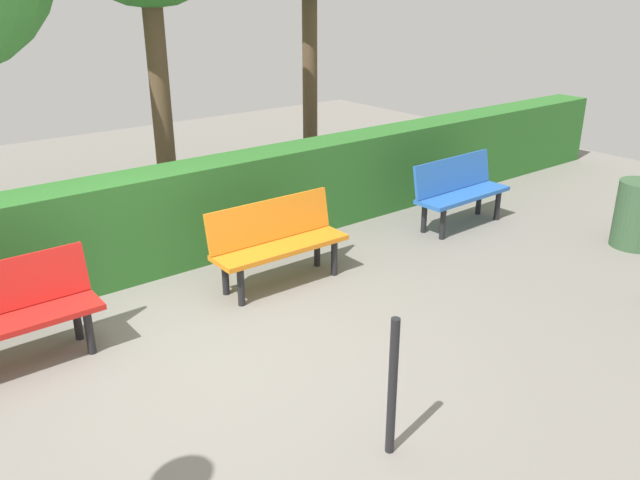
# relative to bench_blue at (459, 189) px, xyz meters

# --- Properties ---
(ground_plane) EXTENTS (18.18, 18.18, 0.00)m
(ground_plane) POSITION_rel_bench_blue_xyz_m (4.07, 0.76, -0.48)
(ground_plane) COLOR gray
(bench_blue) EXTENTS (1.40, 0.49, 0.86)m
(bench_blue) POSITION_rel_bench_blue_xyz_m (0.00, 0.00, 0.00)
(bench_blue) COLOR blue
(bench_blue) RESTS_ON ground_plane
(bench_orange) EXTENTS (1.45, 0.48, 0.86)m
(bench_orange) POSITION_rel_bench_blue_xyz_m (2.80, -0.01, 0.00)
(bench_orange) COLOR orange
(bench_orange) RESTS_ON ground_plane
(hedge_row) EXTENTS (14.18, 0.54, 1.08)m
(hedge_row) POSITION_rel_bench_blue_xyz_m (2.85, -1.10, 0.06)
(hedge_row) COLOR #2D6B28
(hedge_row) RESTS_ON ground_plane
(railing_post_mid) EXTENTS (0.06, 0.06, 1.00)m
(railing_post_mid) POSITION_rel_bench_blue_xyz_m (3.71, 2.60, 0.02)
(railing_post_mid) COLOR black
(railing_post_mid) RESTS_ON ground_plane
(trash_bin) EXTENTS (0.52, 0.52, 0.79)m
(trash_bin) POSITION_rel_bench_blue_xyz_m (-1.07, 1.79, -0.08)
(trash_bin) COLOR #385938
(trash_bin) RESTS_ON ground_plane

